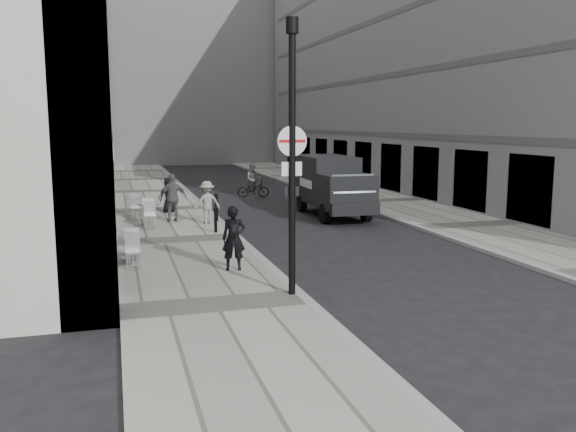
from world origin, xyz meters
name	(u,v)px	position (x,y,z in m)	size (l,w,h in m)	color
ground	(348,343)	(0.00, 0.00, 0.00)	(120.00, 120.00, 0.00)	black
sidewalk	(161,210)	(-2.00, 18.00, 0.06)	(4.00, 60.00, 0.12)	#A6A196
far_sidewalk	(384,201)	(9.00, 18.00, 0.06)	(4.00, 60.00, 0.12)	#A6A196
building_left	(68,24)	(-6.00, 24.50, 9.00)	(4.00, 45.00, 18.00)	beige
building_right	(418,22)	(14.00, 24.50, 10.00)	(6.00, 45.00, 20.00)	slate
building_far	(164,54)	(1.50, 56.00, 11.00)	(24.00, 16.00, 22.00)	slate
walking_man	(234,238)	(-1.03, 5.61, 0.97)	(0.62, 0.41, 1.70)	black
sign_post	(292,185)	(-0.20, 3.00, 2.62)	(0.67, 0.10, 3.91)	black
lamppost	(292,144)	(-0.20, 3.00, 3.51)	(0.27, 0.27, 6.09)	black
bollard_near	(216,208)	(-0.15, 13.87, 0.63)	(0.14, 0.14, 1.03)	black
bollard_far	(216,221)	(-0.60, 11.30, 0.54)	(0.11, 0.11, 0.85)	black
panel_van	(331,183)	(4.94, 14.57, 1.43)	(2.14, 5.46, 2.55)	black
cyclist	(253,184)	(3.16, 21.91, 0.71)	(1.75, 0.79, 1.82)	black
pedestrian_a	(173,198)	(-1.82, 14.09, 1.07)	(1.11, 0.46, 1.90)	#57575C
pedestrian_b	(207,202)	(-0.60, 13.31, 0.94)	(1.06, 0.61, 1.64)	gray
pedestrian_c	(169,195)	(-1.76, 16.75, 0.88)	(0.74, 0.48, 1.52)	black
cafe_table_near	(132,247)	(-3.60, 7.03, 0.59)	(0.73, 1.64, 0.94)	#BABABC
cafe_table_mid	(135,206)	(-3.22, 15.73, 0.58)	(0.71, 1.60, 0.91)	#B7B7B9
cafe_table_far	(149,213)	(-2.80, 13.25, 0.63)	(0.79, 1.78, 1.02)	silver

